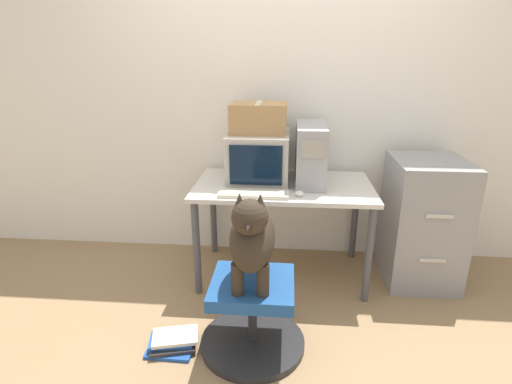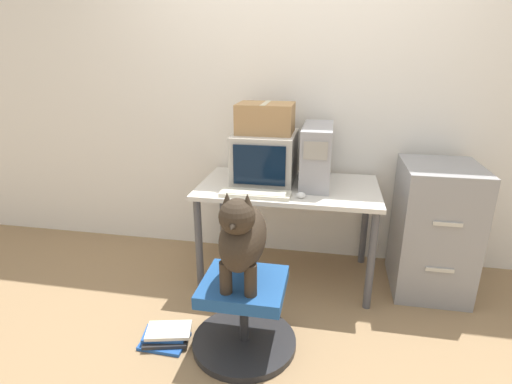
{
  "view_description": "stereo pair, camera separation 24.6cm",
  "coord_description": "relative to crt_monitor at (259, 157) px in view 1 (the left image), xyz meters",
  "views": [
    {
      "loc": [
        0.03,
        -2.31,
        1.59
      ],
      "look_at": [
        -0.16,
        0.01,
        0.77
      ],
      "focal_mm": 28.0,
      "sensor_mm": 36.0,
      "label": 1
    },
    {
      "loc": [
        0.27,
        -2.27,
        1.59
      ],
      "look_at": [
        -0.16,
        0.01,
        0.77
      ],
      "focal_mm": 28.0,
      "sensor_mm": 36.0,
      "label": 2
    }
  ],
  "objects": [
    {
      "name": "cardboard_box",
      "position": [
        0.0,
        0.0,
        0.27
      ],
      "size": [
        0.38,
        0.29,
        0.21
      ],
      "color": "#A87F51",
      "rests_on": "crt_monitor"
    },
    {
      "name": "book_stack_floor",
      "position": [
        -0.41,
        -0.96,
        -0.84
      ],
      "size": [
        0.29,
        0.24,
        0.08
      ],
      "color": "#1E4C9E",
      "rests_on": "ground_plane"
    },
    {
      "name": "crt_monitor",
      "position": [
        0.0,
        0.0,
        0.0
      ],
      "size": [
        0.43,
        0.48,
        0.34
      ],
      "color": "#B7B2A8",
      "rests_on": "desk"
    },
    {
      "name": "desk",
      "position": [
        0.18,
        -0.09,
        -0.26
      ],
      "size": [
        1.24,
        0.71,
        0.71
      ],
      "color": "silver",
      "rests_on": "ground_plane"
    },
    {
      "name": "keyboard",
      "position": [
        -0.0,
        -0.35,
        -0.16
      ],
      "size": [
        0.45,
        0.15,
        0.03
      ],
      "color": "beige",
      "rests_on": "desk"
    },
    {
      "name": "office_chair",
      "position": [
        0.04,
        -0.9,
        -0.69
      ],
      "size": [
        0.59,
        0.59,
        0.42
      ],
      "color": "#262628",
      "rests_on": "ground_plane"
    },
    {
      "name": "pc_tower",
      "position": [
        0.36,
        -0.02,
        0.03
      ],
      "size": [
        0.2,
        0.5,
        0.41
      ],
      "color": "#99999E",
      "rests_on": "desk"
    },
    {
      "name": "ground_plane",
      "position": [
        0.18,
        -0.45,
        -0.88
      ],
      "size": [
        12.0,
        12.0,
        0.0
      ],
      "primitive_type": "plane",
      "color": "#937551"
    },
    {
      "name": "computer_mouse",
      "position": [
        0.29,
        -0.34,
        -0.15
      ],
      "size": [
        0.06,
        0.04,
        0.04
      ],
      "color": "silver",
      "rests_on": "desk"
    },
    {
      "name": "filing_cabinet",
      "position": [
        1.18,
        -0.06,
        -0.43
      ],
      "size": [
        0.49,
        0.56,
        0.9
      ],
      "color": "gray",
      "rests_on": "ground_plane"
    },
    {
      "name": "wall_back",
      "position": [
        0.18,
        0.33,
        0.42
      ],
      "size": [
        8.0,
        0.05,
        2.6
      ],
      "color": "white",
      "rests_on": "ground_plane"
    },
    {
      "name": "dog",
      "position": [
        0.04,
        -0.92,
        -0.18
      ],
      "size": [
        0.23,
        0.49,
        0.54
      ],
      "color": "#33281E",
      "rests_on": "office_chair"
    }
  ]
}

